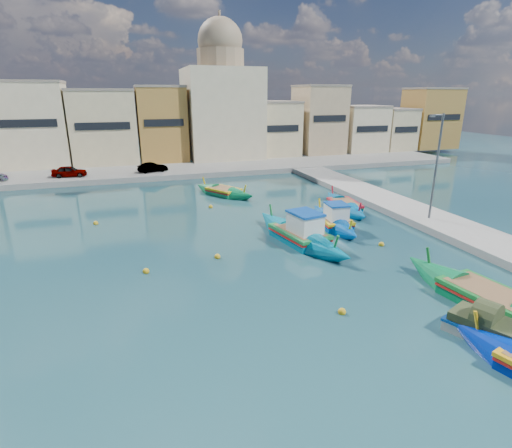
{
  "coord_description": "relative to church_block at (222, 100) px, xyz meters",
  "views": [
    {
      "loc": [
        -3.45,
        -16.88,
        9.27
      ],
      "look_at": [
        4.0,
        6.0,
        1.4
      ],
      "focal_mm": 28.0,
      "sensor_mm": 36.0,
      "label": 1
    }
  ],
  "objects": [
    {
      "name": "north_quay",
      "position": [
        -10.0,
        -8.0,
        -8.11
      ],
      "size": [
        80.0,
        8.0,
        0.6
      ],
      "primitive_type": "cube",
      "color": "gray",
      "rests_on": "ground"
    },
    {
      "name": "quay_street_lamp",
      "position": [
        7.44,
        -34.0,
        -4.07
      ],
      "size": [
        1.18,
        0.16,
        8.0
      ],
      "color": "#595B60",
      "rests_on": "ground"
    },
    {
      "name": "luzzu_blue_cabin",
      "position": [
        0.55,
        -32.19,
        -8.06
      ],
      "size": [
        2.7,
        8.09,
        2.81
      ],
      "color": "#004CA7",
      "rests_on": "ground"
    },
    {
      "name": "luzzu_blue_south",
      "position": [
        1.68,
        -44.63,
        -8.12
      ],
      "size": [
        3.43,
        9.89,
        2.8
      ],
      "color": "#0B7841",
      "rests_on": "ground"
    },
    {
      "name": "luzzu_cyan_mid",
      "position": [
        3.63,
        -28.46,
        -8.15
      ],
      "size": [
        3.0,
        8.39,
        2.42
      ],
      "color": "#00619F",
      "rests_on": "ground"
    },
    {
      "name": "north_townhouses",
      "position": [
        -3.32,
        -0.64,
        -3.41
      ],
      "size": [
        83.2,
        7.87,
        10.19
      ],
      "color": "beige",
      "rests_on": "ground"
    },
    {
      "name": "tender_near",
      "position": [
        -0.58,
        -46.61,
        -7.98
      ],
      "size": [
        2.46,
        3.16,
        1.38
      ],
      "color": "beige",
      "rests_on": "ground"
    },
    {
      "name": "east_quay",
      "position": [
        8.0,
        -40.0,
        -8.16
      ],
      "size": [
        4.0,
        70.0,
        0.5
      ],
      "primitive_type": "cube",
      "color": "gray",
      "rests_on": "ground"
    },
    {
      "name": "parked_cars",
      "position": [
        -20.36,
        -9.5,
        -7.23
      ],
      "size": [
        20.47,
        1.76,
        1.21
      ],
      "color": "#4C1919",
      "rests_on": "north_quay"
    },
    {
      "name": "church_block",
      "position": [
        0.0,
        0.0,
        0.0
      ],
      "size": [
        10.0,
        10.0,
        19.1
      ],
      "color": "beige",
      "rests_on": "ground"
    },
    {
      "name": "mooring_buoys",
      "position": [
        -6.65,
        -34.57,
        -8.33
      ],
      "size": [
        18.22,
        19.16,
        0.36
      ],
      "color": "gold",
      "rests_on": "ground"
    },
    {
      "name": "ground",
      "position": [
        -10.0,
        -40.0,
        -8.41
      ],
      "size": [
        160.0,
        160.0,
        0.0
      ],
      "primitive_type": "plane",
      "color": "#132E39",
      "rests_on": "ground"
    },
    {
      "name": "luzzu_green",
      "position": [
        -4.86,
        -20.45,
        -8.15
      ],
      "size": [
        5.7,
        7.57,
        2.42
      ],
      "color": "#0B7442",
      "rests_on": "ground"
    },
    {
      "name": "luzzu_turquoise_cabin",
      "position": [
        -3.08,
        -34.33,
        -8.01
      ],
      "size": [
        4.06,
        10.56,
        3.31
      ],
      "color": "#007799",
      "rests_on": "ground"
    }
  ]
}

